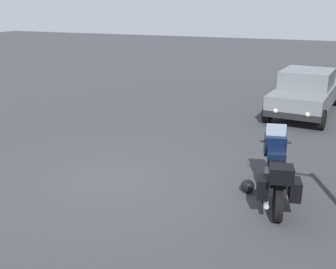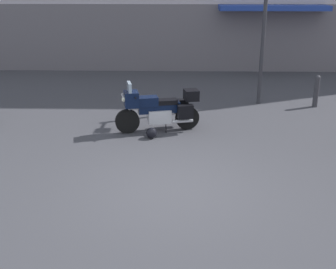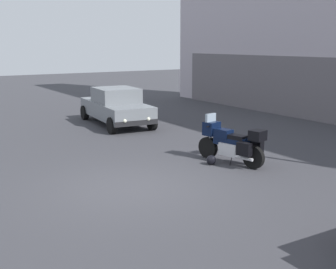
{
  "view_description": "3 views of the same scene",
  "coord_description": "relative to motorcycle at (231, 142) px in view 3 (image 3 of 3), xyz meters",
  "views": [
    {
      "loc": [
        7.07,
        4.31,
        3.72
      ],
      "look_at": [
        -0.54,
        1.07,
        1.04
      ],
      "focal_mm": 43.19,
      "sensor_mm": 36.0,
      "label": 1
    },
    {
      "loc": [
        0.11,
        -7.51,
        3.94
      ],
      "look_at": [
        -0.09,
        0.78,
        0.87
      ],
      "focal_mm": 46.14,
      "sensor_mm": 36.0,
      "label": 2
    },
    {
      "loc": [
        8.77,
        -4.54,
        3.37
      ],
      "look_at": [
        -0.5,
        1.35,
        1.06
      ],
      "focal_mm": 46.25,
      "sensor_mm": 36.0,
      "label": 3
    }
  ],
  "objects": [
    {
      "name": "ground_plane",
      "position": [
        0.39,
        -3.42,
        -0.62
      ],
      "size": [
        80.0,
        80.0,
        0.0
      ],
      "primitive_type": "plane",
      "color": "#38383D"
    },
    {
      "name": "motorcycle",
      "position": [
        0.0,
        0.0,
        0.0
      ],
      "size": [
        2.24,
        1.0,
        1.36
      ],
      "rotation": [
        0.0,
        0.0,
        3.36
      ],
      "color": "black",
      "rests_on": "ground"
    },
    {
      "name": "helmet",
      "position": [
        -0.18,
        -0.57,
        -0.48
      ],
      "size": [
        0.28,
        0.28,
        0.28
      ],
      "primitive_type": "sphere",
      "color": "black",
      "rests_on": "ground"
    },
    {
      "name": "car_sedan_far",
      "position": [
        -7.3,
        -0.11,
        0.16
      ],
      "size": [
        4.69,
        2.29,
        1.56
      ],
      "rotation": [
        0.0,
        0.0,
        -0.09
      ],
      "color": "slate",
      "rests_on": "ground"
    }
  ]
}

